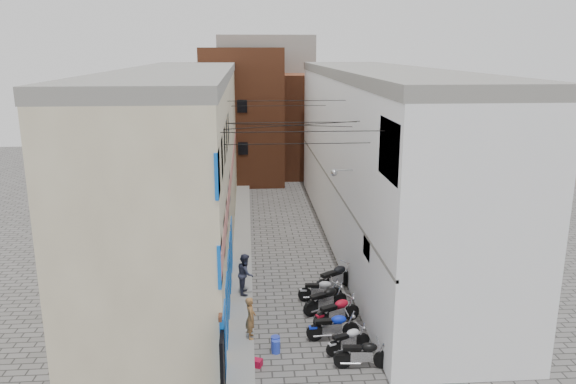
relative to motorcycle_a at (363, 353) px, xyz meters
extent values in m
cube|color=gray|center=(-3.89, 11.94, -0.42)|extent=(0.90, 26.00, 0.25)
cube|color=#BDB08F|center=(-6.84, 11.94, 3.71)|extent=(5.00, 26.00, 8.50)
cube|color=#D57E77|center=(-4.38, 11.94, 3.46)|extent=(0.10, 26.00, 0.80)
cube|color=blue|center=(-4.37, 3.84, 0.76)|extent=(0.12, 10.20, 2.40)
cube|color=blue|center=(-4.39, 3.84, 4.76)|extent=(0.10, 10.20, 4.00)
cube|color=gray|center=(-6.84, 11.94, 8.21)|extent=(5.10, 26.00, 0.50)
cube|color=black|center=(-4.36, -1.46, 0.56)|extent=(0.10, 1.20, 2.20)
cube|color=white|center=(3.16, 11.94, 3.71)|extent=(5.00, 26.00, 8.50)
cube|color=blue|center=(0.71, 0.44, 6.46)|extent=(0.10, 2.40, 1.80)
cube|color=white|center=(0.72, 2.94, 2.46)|extent=(0.08, 1.00, 0.70)
cylinder|color=#B2B2B7|center=(0.31, 5.94, 4.66)|extent=(0.80, 0.06, 0.06)
sphere|color=#B2B2B7|center=(-0.09, 5.94, 4.56)|extent=(0.28, 0.28, 0.28)
cube|color=gray|center=(3.16, 11.94, 8.21)|extent=(5.10, 26.00, 0.50)
cube|color=gray|center=(0.70, 11.94, 2.86)|extent=(0.10, 26.00, 0.12)
cube|color=brown|center=(-3.84, 26.94, 4.46)|extent=(6.00, 6.00, 10.00)
cube|color=brown|center=(1.16, 28.94, 3.46)|extent=(5.00, 6.00, 8.00)
cube|color=gray|center=(-1.84, 32.94, 4.96)|extent=(8.00, 5.00, 11.00)
cube|color=black|center=(-1.84, 24.14, 0.66)|extent=(2.00, 0.30, 2.40)
cylinder|color=black|center=(-1.84, 0.94, 6.96)|extent=(5.20, 0.02, 0.02)
cylinder|color=black|center=(-1.84, 2.94, 6.26)|extent=(5.20, 0.02, 0.02)
cylinder|color=black|center=(-1.84, 5.44, 6.66)|extent=(5.20, 0.02, 0.02)
cylinder|color=black|center=(-1.84, 7.94, 7.26)|extent=(5.20, 0.02, 0.02)
cylinder|color=black|center=(-1.84, 10.94, 5.96)|extent=(5.20, 0.02, 0.02)
cylinder|color=black|center=(-1.84, 13.94, 6.46)|extent=(5.20, 0.02, 0.02)
cylinder|color=black|center=(-1.84, 3.94, 6.76)|extent=(5.65, 2.07, 0.02)
cylinder|color=black|center=(-1.84, 6.94, 6.36)|extent=(5.80, 1.58, 0.02)
imported|color=olive|center=(-3.54, 1.77, 0.46)|extent=(0.39, 0.56, 1.50)
imported|color=#2D3044|center=(-3.71, 5.46, 0.54)|extent=(0.64, 0.82, 1.67)
cylinder|color=blue|center=(-2.71, 1.13, -0.31)|extent=(0.37, 0.37, 0.45)
cylinder|color=#2133A8|center=(-2.71, 1.33, -0.30)|extent=(0.38, 0.38, 0.49)
cube|color=#A40B2C|center=(-3.39, 0.36, -0.42)|extent=(0.46, 0.41, 0.23)
camera|label=1|loc=(-3.56, -15.79, 9.39)|focal=35.00mm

